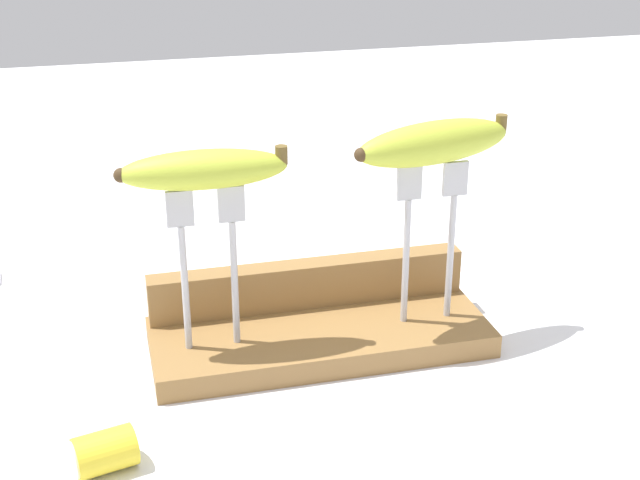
# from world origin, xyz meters

# --- Properties ---
(ground_plane) EXTENTS (3.00, 3.00, 0.00)m
(ground_plane) POSITION_xyz_m (0.00, 0.00, 0.00)
(ground_plane) COLOR silver
(wooden_board) EXTENTS (0.36, 0.14, 0.03)m
(wooden_board) POSITION_xyz_m (0.00, 0.00, 0.01)
(wooden_board) COLOR olive
(wooden_board) RESTS_ON ground
(board_backstop) EXTENTS (0.35, 0.03, 0.05)m
(board_backstop) POSITION_xyz_m (0.00, 0.05, 0.05)
(board_backstop) COLOR olive
(board_backstop) RESTS_ON wooden_board
(fork_stand_left) EXTENTS (0.08, 0.01, 0.17)m
(fork_stand_left) POSITION_xyz_m (-0.11, -0.01, 0.13)
(fork_stand_left) COLOR #B2B2B7
(fork_stand_left) RESTS_ON wooden_board
(fork_stand_right) EXTENTS (0.08, 0.01, 0.17)m
(fork_stand_right) POSITION_xyz_m (0.11, -0.01, 0.13)
(fork_stand_right) COLOR #B2B2B7
(fork_stand_right) RESTS_ON wooden_board
(banana_raised_left) EXTENTS (0.16, 0.05, 0.04)m
(banana_raised_left) POSITION_xyz_m (-0.12, -0.01, 0.21)
(banana_raised_left) COLOR #B2C138
(banana_raised_left) RESTS_ON fork_stand_left
(banana_raised_right) EXTENTS (0.18, 0.08, 0.04)m
(banana_raised_right) POSITION_xyz_m (0.11, -0.01, 0.22)
(banana_raised_right) COLOR #B2C138
(banana_raised_right) RESTS_ON fork_stand_right
(banana_chunk_near) EXTENTS (0.06, 0.05, 0.04)m
(banana_chunk_near) POSITION_xyz_m (-0.23, -0.15, 0.02)
(banana_chunk_near) COLOR yellow
(banana_chunk_near) RESTS_ON ground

